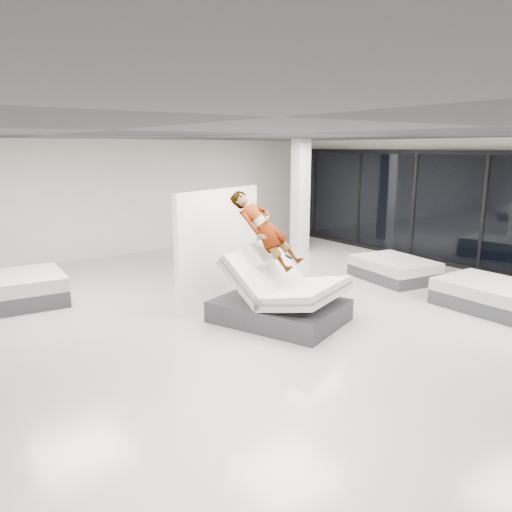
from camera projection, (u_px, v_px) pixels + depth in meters
name	position (u px, v px, depth m)	size (l,w,h in m)	color
room	(291.00, 230.00, 8.49)	(14.00, 14.04, 3.20)	beige
hero_bed	(281.00, 299.00, 8.65)	(2.24, 2.54, 1.36)	#38383D
person	(265.00, 246.00, 8.64)	(0.60, 0.39, 1.65)	slate
remote	(289.00, 257.00, 8.67)	(0.05, 0.14, 0.03)	black
divider_panel	(219.00, 246.00, 9.64)	(2.43, 0.11, 2.21)	white
flat_bed_right_far	(394.00, 269.00, 11.44)	(1.54, 1.91, 0.48)	#38383D
flat_bed_right_near	(493.00, 296.00, 9.36)	(1.39, 1.85, 0.51)	#38383D
flat_bed_left_far	(5.00, 291.00, 9.54)	(2.19, 1.71, 0.58)	#38383D
column	(300.00, 196.00, 14.34)	(0.40, 0.40, 3.20)	white
storefront_glazing	(484.00, 213.00, 11.84)	(0.12, 13.40, 2.92)	#1C212F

